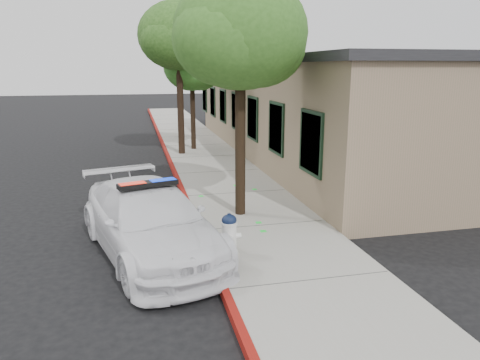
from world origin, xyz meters
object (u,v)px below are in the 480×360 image
(police_car, at_px, (150,221))
(fire_hydrant, at_px, (229,234))
(street_tree_mid, at_px, (178,39))
(street_tree_far, at_px, (193,69))
(street_tree_near, at_px, (241,38))
(clapboard_building, at_px, (318,108))

(police_car, relative_size, fire_hydrant, 6.32)
(street_tree_mid, height_order, street_tree_far, street_tree_mid)
(street_tree_mid, bearing_deg, fire_hydrant, -91.23)
(police_car, distance_m, fire_hydrant, 1.71)
(street_tree_mid, bearing_deg, street_tree_near, -86.26)
(street_tree_near, bearing_deg, clapboard_building, 55.94)
(police_car, distance_m, street_tree_far, 12.41)
(clapboard_building, height_order, street_tree_near, street_tree_near)
(street_tree_mid, bearing_deg, police_car, -99.46)
(clapboard_building, relative_size, street_tree_mid, 3.24)
(street_tree_near, bearing_deg, street_tree_mid, 93.74)
(street_tree_near, relative_size, street_tree_far, 1.22)
(fire_hydrant, height_order, street_tree_mid, street_tree_mid)
(police_car, xyz_separation_m, street_tree_near, (2.38, 1.80, 3.80))
(fire_hydrant, relative_size, street_tree_mid, 0.13)
(street_tree_mid, relative_size, street_tree_far, 1.33)
(clapboard_building, relative_size, street_tree_far, 4.31)
(fire_hydrant, relative_size, street_tree_far, 0.18)
(fire_hydrant, bearing_deg, clapboard_building, 62.02)
(police_car, xyz_separation_m, street_tree_mid, (1.80, 10.77, 4.27))
(fire_hydrant, bearing_deg, street_tree_far, 88.33)
(street_tree_mid, bearing_deg, street_tree_far, 54.67)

